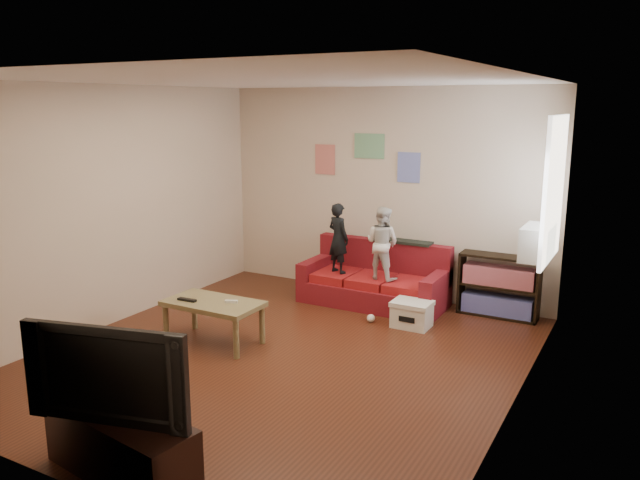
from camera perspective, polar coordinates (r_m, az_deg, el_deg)
The scene contains 17 objects.
room_shell at distance 5.98m, azimuth -3.70°, elevation 1.37°, with size 4.52×5.02×2.72m.
sofa at distance 7.96m, azimuth 5.09°, elevation -3.89°, with size 1.80×0.83×0.79m.
child_a at distance 7.87m, azimuth 1.68°, elevation 0.17°, with size 0.33×0.21×0.89m, color black.
child_b at distance 7.62m, azimuth 5.70°, elevation -0.27°, with size 0.44×0.34×0.90m, color silver.
coffee_table at distance 6.69m, azimuth -9.73°, elevation -6.08°, with size 1.02×0.56×0.46m.
remote at distance 6.73m, azimuth -12.07°, elevation -5.37°, with size 0.22×0.05×0.02m, color black.
game_controller at distance 6.58m, azimuth -8.12°, elevation -5.59°, with size 0.13×0.04×0.03m, color silver.
bookshelf at distance 7.72m, azimuth 16.02°, elevation -4.34°, with size 0.93×0.28×0.75m.
window at distance 6.72m, azimuth 20.59°, elevation 4.32°, with size 0.04×1.08×1.48m, color white.
ac_unit at distance 6.83m, azimuth 19.24°, elevation -0.24°, with size 0.28×0.55×0.35m, color #B7B2A3.
artwork_left at distance 8.48m, azimuth 0.46°, elevation 7.38°, with size 0.30×0.01×0.40m, color #D87266.
artwork_center at distance 8.17m, azimuth 4.52°, elevation 8.56°, with size 0.42×0.01×0.32m, color #72B27F.
artwork_right at distance 7.98m, azimuth 8.11°, elevation 6.58°, with size 0.30×0.01×0.38m, color #727FCC.
file_box at distance 7.20m, azimuth 8.39°, elevation -6.70°, with size 0.44×0.33×0.30m.
tv_stand at distance 4.64m, azimuth -17.73°, elevation -17.48°, with size 1.20×0.40×0.45m, color black.
television at distance 4.39m, azimuth -18.22°, elevation -11.13°, with size 1.16×0.15×0.67m, color black.
tissue at distance 7.32m, azimuth 4.68°, elevation -7.15°, with size 0.09×0.09×0.09m, color white.
Camera 1 is at (3.16, -4.95, 2.49)m, focal length 35.00 mm.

